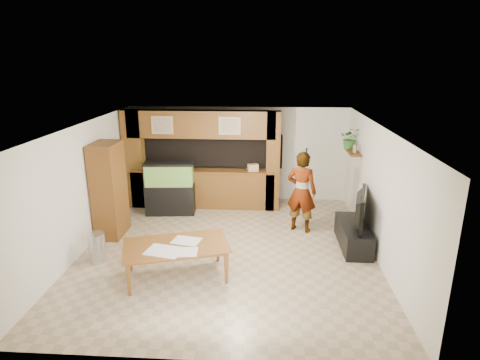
# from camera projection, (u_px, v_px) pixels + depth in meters

# --- Properties ---
(floor) EXTENTS (6.50, 6.50, 0.00)m
(floor) POSITION_uv_depth(u_px,v_px,m) (228.00, 249.00, 8.45)
(floor) COLOR tan
(floor) RESTS_ON ground
(ceiling) EXTENTS (6.50, 6.50, 0.00)m
(ceiling) POSITION_uv_depth(u_px,v_px,m) (227.00, 127.00, 7.69)
(ceiling) COLOR white
(ceiling) RESTS_ON wall_back
(wall_back) EXTENTS (6.00, 0.00, 6.00)m
(wall_back) POSITION_uv_depth(u_px,v_px,m) (238.00, 154.00, 11.17)
(wall_back) COLOR silver
(wall_back) RESTS_ON floor
(wall_left) EXTENTS (0.00, 6.50, 6.50)m
(wall_left) POSITION_uv_depth(u_px,v_px,m) (83.00, 188.00, 8.25)
(wall_left) COLOR silver
(wall_left) RESTS_ON floor
(wall_right) EXTENTS (0.00, 6.50, 6.50)m
(wall_right) POSITION_uv_depth(u_px,v_px,m) (379.00, 194.00, 7.89)
(wall_right) COLOR silver
(wall_right) RESTS_ON floor
(partition) EXTENTS (4.20, 0.99, 2.60)m
(partition) POSITION_uv_depth(u_px,v_px,m) (201.00, 158.00, 10.64)
(partition) COLOR brown
(partition) RESTS_ON floor
(wall_clock) EXTENTS (0.05, 0.25, 0.25)m
(wall_clock) POSITION_uv_depth(u_px,v_px,m) (101.00, 149.00, 9.03)
(wall_clock) COLOR black
(wall_clock) RESTS_ON wall_left
(wall_shelf) EXTENTS (0.25, 0.90, 0.04)m
(wall_shelf) POSITION_uv_depth(u_px,v_px,m) (353.00, 152.00, 9.64)
(wall_shelf) COLOR brown
(wall_shelf) RESTS_ON wall_right
(pantry_cabinet) EXTENTS (0.53, 0.87, 2.13)m
(pantry_cabinet) POSITION_uv_depth(u_px,v_px,m) (109.00, 190.00, 8.88)
(pantry_cabinet) COLOR brown
(pantry_cabinet) RESTS_ON floor
(trash_can) EXTENTS (0.32, 0.32, 0.59)m
(trash_can) POSITION_uv_depth(u_px,v_px,m) (97.00, 248.00, 7.88)
(trash_can) COLOR #B2B2B7
(trash_can) RESTS_ON floor
(aquarium) EXTENTS (1.23, 0.46, 1.37)m
(aquarium) POSITION_uv_depth(u_px,v_px,m) (170.00, 189.00, 10.22)
(aquarium) COLOR black
(aquarium) RESTS_ON floor
(tv_stand) EXTENTS (0.55, 1.49, 0.50)m
(tv_stand) POSITION_uv_depth(u_px,v_px,m) (353.00, 235.00, 8.54)
(tv_stand) COLOR black
(tv_stand) RESTS_ON floor
(television) EXTENTS (0.47, 1.28, 0.74)m
(television) POSITION_uv_depth(u_px,v_px,m) (356.00, 208.00, 8.36)
(television) COLOR black
(television) RESTS_ON tv_stand
(photo_frame) EXTENTS (0.05, 0.13, 0.18)m
(photo_frame) POSITION_uv_depth(u_px,v_px,m) (355.00, 149.00, 9.45)
(photo_frame) COLOR tan
(photo_frame) RESTS_ON wall_shelf
(potted_plant) EXTENTS (0.54, 0.49, 0.53)m
(potted_plant) POSITION_uv_depth(u_px,v_px,m) (350.00, 138.00, 9.80)
(potted_plant) COLOR #326A2A
(potted_plant) RESTS_ON wall_shelf
(person) EXTENTS (0.81, 0.67, 1.89)m
(person) POSITION_uv_depth(u_px,v_px,m) (301.00, 192.00, 9.13)
(person) COLOR #8D6A4D
(person) RESTS_ON floor
(microphone) EXTENTS (0.04, 0.10, 0.16)m
(microphone) POSITION_uv_depth(u_px,v_px,m) (306.00, 151.00, 8.69)
(microphone) COLOR black
(microphone) RESTS_ON person
(dining_table) EXTENTS (2.08, 1.53, 0.65)m
(dining_table) POSITION_uv_depth(u_px,v_px,m) (177.00, 262.00, 7.27)
(dining_table) COLOR brown
(dining_table) RESTS_ON floor
(newspaper_a) EXTENTS (0.69, 0.57, 0.01)m
(newspaper_a) POSITION_uv_depth(u_px,v_px,m) (164.00, 251.00, 6.97)
(newspaper_a) COLOR silver
(newspaper_a) RESTS_ON dining_table
(newspaper_b) EXTENTS (0.52, 0.40, 0.01)m
(newspaper_b) POSITION_uv_depth(u_px,v_px,m) (183.00, 252.00, 6.94)
(newspaper_b) COLOR silver
(newspaper_b) RESTS_ON dining_table
(newspaper_c) EXTENTS (0.56, 0.46, 0.01)m
(newspaper_c) POSITION_uv_depth(u_px,v_px,m) (186.00, 241.00, 7.36)
(newspaper_c) COLOR silver
(newspaper_c) RESTS_ON dining_table
(counter_box) EXTENTS (0.30, 0.24, 0.18)m
(counter_box) POSITION_uv_depth(u_px,v_px,m) (253.00, 168.00, 10.43)
(counter_box) COLOR tan
(counter_box) RESTS_ON partition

